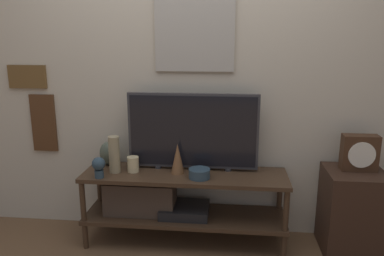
{
  "coord_description": "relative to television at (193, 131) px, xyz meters",
  "views": [
    {
      "loc": [
        0.32,
        -2.33,
        1.53
      ],
      "look_at": [
        0.06,
        0.24,
        0.9
      ],
      "focal_mm": 35.0,
      "sensor_mm": 36.0,
      "label": 1
    }
  ],
  "objects": [
    {
      "name": "decorative_bust",
      "position": [
        -0.65,
        -0.24,
        -0.21
      ],
      "size": [
        0.09,
        0.09,
        0.15
      ],
      "color": "#2D4251",
      "rests_on": "media_console"
    },
    {
      "name": "vase_urn_stoneware",
      "position": [
        -0.66,
        0.04,
        -0.21
      ],
      "size": [
        0.14,
        0.12,
        0.19
      ],
      "color": "#4C5647",
      "rests_on": "media_console"
    },
    {
      "name": "vase_slim_bronze",
      "position": [
        -0.1,
        -0.09,
        -0.19
      ],
      "size": [
        0.1,
        0.1,
        0.22
      ],
      "color": "brown",
      "rests_on": "media_console"
    },
    {
      "name": "side_table",
      "position": [
        1.16,
        -0.08,
        -0.54
      ],
      "size": [
        0.4,
        0.4,
        0.61
      ],
      "color": "#382319",
      "rests_on": "ground_plane"
    },
    {
      "name": "wall_back",
      "position": [
        -0.06,
        0.16,
        0.5
      ],
      "size": [
        6.4,
        0.08,
        2.7
      ],
      "color": "beige",
      "rests_on": "ground_plane"
    },
    {
      "name": "vase_wide_bowl",
      "position": [
        0.06,
        -0.17,
        -0.27
      ],
      "size": [
        0.15,
        0.15,
        0.07
      ],
      "color": "#2D4251",
      "rests_on": "media_console"
    },
    {
      "name": "mantel_clock",
      "position": [
        1.18,
        -0.05,
        -0.11
      ],
      "size": [
        0.24,
        0.11,
        0.26
      ],
      "color": "#422819",
      "rests_on": "side_table"
    },
    {
      "name": "candle_jar",
      "position": [
        -0.44,
        -0.09,
        -0.24
      ],
      "size": [
        0.09,
        0.09,
        0.11
      ],
      "color": "beige",
      "rests_on": "media_console"
    },
    {
      "name": "media_console",
      "position": [
        -0.18,
        -0.09,
        -0.5
      ],
      "size": [
        1.5,
        0.41,
        0.55
      ],
      "color": "#422D1E",
      "rests_on": "ground_plane"
    },
    {
      "name": "vase_tall_ceramic",
      "position": [
        -0.57,
        -0.12,
        -0.16
      ],
      "size": [
        0.08,
        0.08,
        0.27
      ],
      "color": "tan",
      "rests_on": "media_console"
    },
    {
      "name": "television",
      "position": [
        0.0,
        0.0,
        0.0
      ],
      "size": [
        0.97,
        0.05,
        0.58
      ],
      "color": "#333338",
      "rests_on": "media_console"
    }
  ]
}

